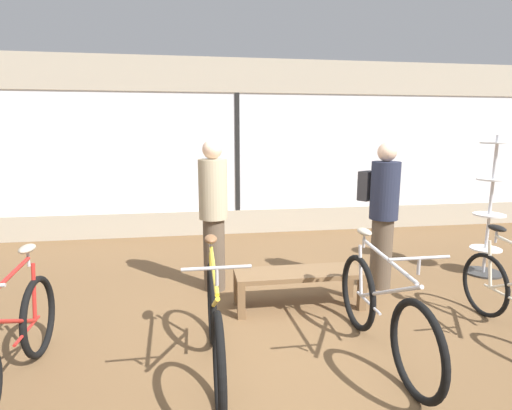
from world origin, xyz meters
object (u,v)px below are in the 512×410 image
Objects in this scene: customer_near_rack at (213,212)px; bicycle_right at (382,313)px; accessory_rack at (489,219)px; customer_by_window at (382,211)px; bicycle_left at (215,326)px; display_bench at (299,277)px; bicycle_far_left at (12,344)px.

bicycle_right is at bearing -52.20° from customer_near_rack.
customer_by_window is (-1.64, -0.22, 0.21)m from accessory_rack.
customer_near_rack is at bearing 179.67° from accessory_rack.
customer_near_rack is (-3.66, 0.02, 0.21)m from accessory_rack.
bicycle_right is 0.98× the size of customer_near_rack.
bicycle_left is 4.14m from accessory_rack.
display_bench is (-2.78, -0.63, -0.42)m from accessory_rack.
customer_near_rack is (0.09, 1.72, 0.57)m from bicycle_left.
bicycle_right is 0.96× the size of accessory_rack.
customer_by_window reaches higher than bicycle_far_left.
customer_by_window is at bearing 35.07° from bicycle_left.
display_bench is at bearing -160.14° from customer_by_window.
bicycle_far_left is 3.95m from customer_by_window.
bicycle_far_left is 2.91m from bicycle_right.
bicycle_far_left is at bearing -179.26° from bicycle_left.
bicycle_right reaches higher than display_bench.
bicycle_left is at bearing 0.74° from bicycle_far_left.
bicycle_left is 0.98× the size of customer_by_window.
customer_near_rack is (1.58, 1.74, 0.59)m from bicycle_far_left.
bicycle_far_left is 0.99× the size of customer_by_window.
accessory_rack is (5.24, 1.72, 0.38)m from bicycle_far_left.
customer_near_rack is 2.04m from customer_by_window.
customer_by_window is (0.70, 1.48, 0.57)m from bicycle_right.
customer_by_window is (2.12, 1.49, 0.57)m from bicycle_left.
customer_near_rack is at bearing 143.86° from display_bench.
bicycle_far_left is 0.94× the size of accessory_rack.
customer_by_window is (3.60, 1.51, 0.59)m from bicycle_far_left.
accessory_rack is 1.02× the size of customer_near_rack.
bicycle_far_left is 1.49m from bicycle_left.
customer_by_window is at bearing 19.86° from display_bench.
customer_by_window is at bearing -172.47° from accessory_rack.
bicycle_left is 1.46m from display_bench.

